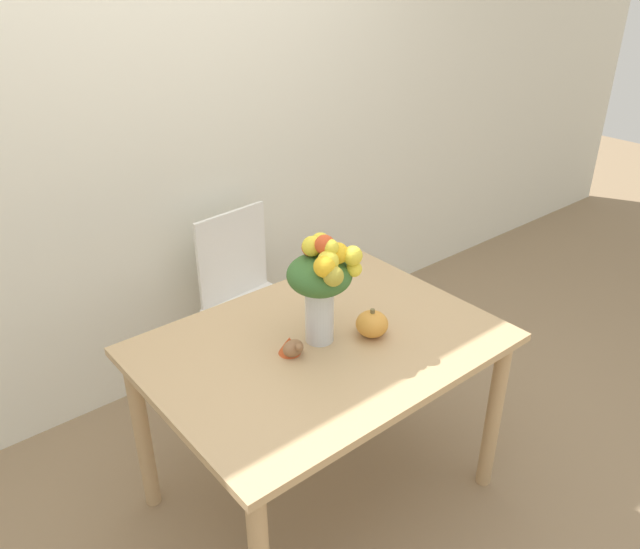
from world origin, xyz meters
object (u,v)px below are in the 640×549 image
(flower_vase, at_px, (322,279))
(turkey_figurine, at_px, (291,346))
(dining_chair_near_window, at_px, (252,301))
(pumpkin, at_px, (372,324))

(flower_vase, height_order, turkey_figurine, flower_vase)
(dining_chair_near_window, bearing_deg, flower_vase, -110.79)
(pumpkin, distance_m, turkey_figurine, 0.31)
(pumpkin, bearing_deg, flower_vase, 150.53)
(pumpkin, height_order, dining_chair_near_window, dining_chair_near_window)
(pumpkin, xyz_separation_m, turkey_figurine, (-0.30, 0.09, -0.02))
(flower_vase, height_order, dining_chair_near_window, flower_vase)
(turkey_figurine, relative_size, dining_chair_near_window, 0.12)
(turkey_figurine, bearing_deg, pumpkin, -16.87)
(flower_vase, height_order, pumpkin, flower_vase)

